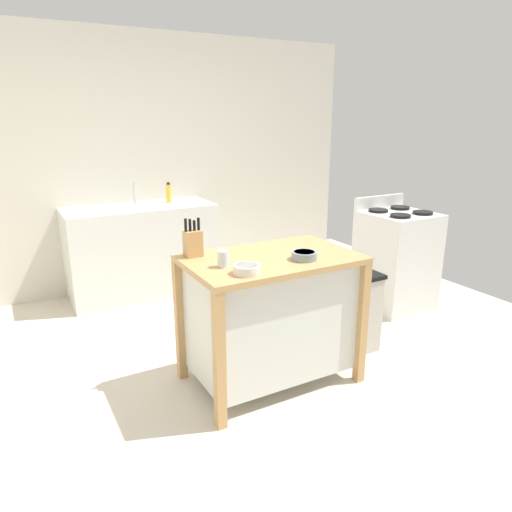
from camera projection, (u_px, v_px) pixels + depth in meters
ground_plane at (255, 383)px, 3.27m from camera, size 5.85×5.85×0.00m
wall_back at (143, 164)px, 4.92m from camera, size 4.83×0.10×2.60m
kitchen_island at (270, 313)px, 3.18m from camera, size 1.12×0.71×0.90m
knife_block at (193, 243)px, 3.04m from camera, size 0.11×0.09×0.25m
bowl_stoneware_deep at (247, 269)px, 2.72m from camera, size 0.16×0.16×0.05m
bowl_ceramic_small at (304, 255)px, 2.99m from camera, size 0.16×0.16×0.05m
drinking_cup at (223, 259)px, 2.84m from camera, size 0.07×0.07×0.10m
trash_bin at (354, 312)px, 3.66m from camera, size 0.36×0.28×0.63m
sink_counter at (142, 251)px, 4.79m from camera, size 1.46×0.60×0.92m
sink_faucet at (135, 194)px, 4.75m from camera, size 0.02×0.02×0.22m
bottle_hand_soap at (169, 193)px, 4.86m from camera, size 0.06×0.06×0.21m
stove at (396, 259)px, 4.49m from camera, size 0.60×0.60×1.04m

